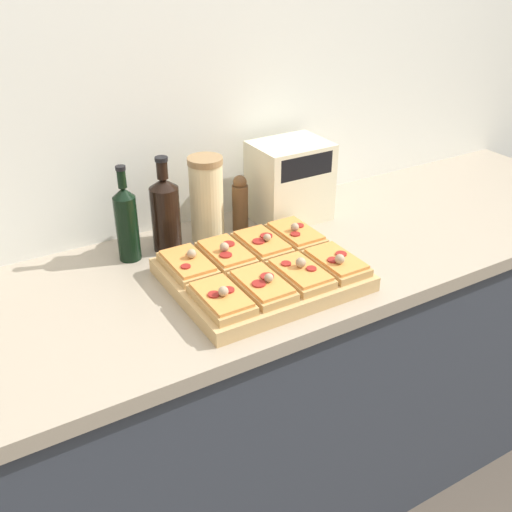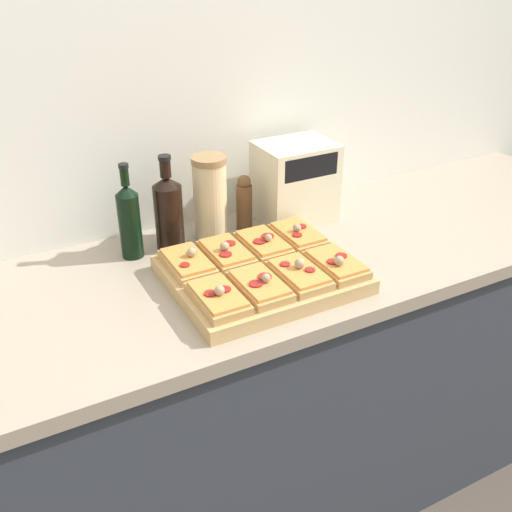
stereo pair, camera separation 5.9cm
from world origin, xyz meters
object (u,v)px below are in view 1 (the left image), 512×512
object	(u,v)px
grain_jar_tall	(207,199)
toaster_oven	(290,181)
wine_bottle	(166,213)
olive_oil_bottle	(127,222)
pepper_mill	(240,204)
cutting_board	(262,274)

from	to	relation	value
grain_jar_tall	toaster_oven	size ratio (longest dim) A/B	1.00
toaster_oven	wine_bottle	bearing A→B (deg)	179.88
olive_oil_bottle	wine_bottle	world-z (taller)	wine_bottle
pepper_mill	cutting_board	bearing A→B (deg)	-108.80
wine_bottle	toaster_oven	size ratio (longest dim) A/B	1.10
olive_oil_bottle	pepper_mill	world-z (taller)	olive_oil_bottle
cutting_board	wine_bottle	bearing A→B (deg)	115.63
cutting_board	olive_oil_bottle	bearing A→B (deg)	131.03
grain_jar_tall	pepper_mill	xyz separation A→B (m)	(0.11, -0.00, -0.04)
grain_jar_tall	pepper_mill	bearing A→B (deg)	-0.00
cutting_board	pepper_mill	size ratio (longest dim) A/B	2.65
cutting_board	toaster_oven	size ratio (longest dim) A/B	1.85
pepper_mill	toaster_oven	xyz separation A→B (m)	(0.17, -0.00, 0.04)
olive_oil_bottle	wine_bottle	size ratio (longest dim) A/B	0.99
olive_oil_bottle	grain_jar_tall	size ratio (longest dim) A/B	1.08
toaster_oven	pepper_mill	bearing A→B (deg)	179.72
cutting_board	grain_jar_tall	distance (m)	0.30
cutting_board	grain_jar_tall	size ratio (longest dim) A/B	1.85
grain_jar_tall	toaster_oven	bearing A→B (deg)	-0.17
wine_bottle	olive_oil_bottle	bearing A→B (deg)	180.00
cutting_board	olive_oil_bottle	distance (m)	0.39
cutting_board	pepper_mill	xyz separation A→B (m)	(0.10, 0.28, 0.07)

